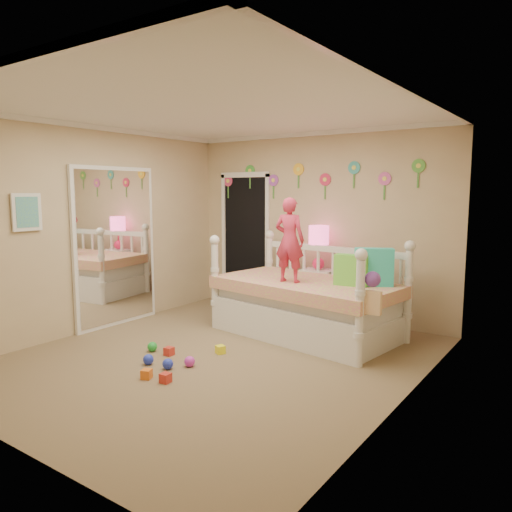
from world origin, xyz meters
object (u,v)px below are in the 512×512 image
Objects in this scene: child at (290,240)px; table_lamp at (319,240)px; daybed at (306,286)px; nightstand at (318,295)px.

table_lamp is at bearing -90.32° from child.
daybed is 0.90m from table_lamp.
daybed is at bearing -78.40° from nightstand.
daybed is 0.63m from child.
daybed is 2.24× the size of child.
nightstand is (-0.21, 0.72, -0.26)m from daybed.
child is 0.94m from table_lamp.
daybed is 0.80m from nightstand.
table_lamp is (0.00, 0.00, 0.76)m from nightstand.
nightstand is at bearing -90.32° from child.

